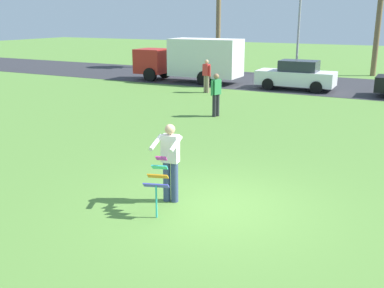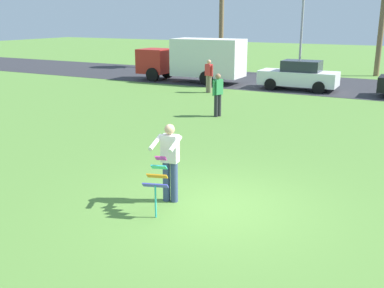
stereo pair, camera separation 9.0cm
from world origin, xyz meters
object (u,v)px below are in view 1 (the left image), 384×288
at_px(parked_car_white, 296,76).
at_px(kite_held, 158,178).
at_px(person_kite_flyer, 170,160).
at_px(parked_truck_red_cab, 193,59).
at_px(streetlight_pole, 300,15).
at_px(person_walker_near, 206,75).
at_px(person_walker_far, 216,94).

bearing_deg(parked_car_white, kite_held, -83.80).
bearing_deg(person_kite_flyer, parked_truck_red_cab, 115.96).
distance_m(streetlight_pole, person_walker_near, 11.27).
xyz_separation_m(parked_truck_red_cab, parked_car_white, (6.38, 0.00, -0.64)).
relative_size(person_kite_flyer, parked_truck_red_cab, 0.26).
relative_size(kite_held, streetlight_pole, 0.17).
relative_size(kite_held, person_walker_far, 0.67).
relative_size(streetlight_pole, person_walker_near, 4.05).
xyz_separation_m(person_kite_flyer, parked_truck_red_cab, (-8.16, 16.76, 0.46)).
height_order(person_walker_near, person_walker_far, same).
bearing_deg(streetlight_pole, person_walker_far, -86.55).
height_order(person_kite_flyer, parked_truck_red_cab, parked_truck_red_cab).
distance_m(parked_truck_red_cab, streetlight_pole, 9.06).
relative_size(person_kite_flyer, person_walker_near, 1.00).
distance_m(parked_truck_red_cab, person_walker_far, 9.94).
xyz_separation_m(streetlight_pole, person_walker_near, (-1.97, -10.66, -3.06)).
bearing_deg(person_kite_flyer, parked_car_white, 96.05).
bearing_deg(parked_car_white, person_walker_near, -140.96).
relative_size(kite_held, person_walker_near, 0.67).
bearing_deg(person_walker_far, streetlight_pole, 93.45).
bearing_deg(person_walker_far, person_walker_near, 119.55).
distance_m(person_kite_flyer, kite_held, 0.72).
bearing_deg(parked_car_white, person_kite_flyer, -83.95).
bearing_deg(streetlight_pole, person_kite_flyer, -81.24).
bearing_deg(streetlight_pole, person_walker_near, -100.49).
height_order(person_kite_flyer, streetlight_pole, streetlight_pole).
xyz_separation_m(person_kite_flyer, person_walker_far, (-2.78, 8.40, -0.02)).
relative_size(parked_truck_red_cab, parked_car_white, 1.59).
height_order(parked_truck_red_cab, streetlight_pole, streetlight_pole).
xyz_separation_m(kite_held, streetlight_pole, (-3.85, 24.92, 3.21)).
bearing_deg(parked_truck_red_cab, person_kite_flyer, -64.04).
bearing_deg(parked_car_white, streetlight_pole, 104.68).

